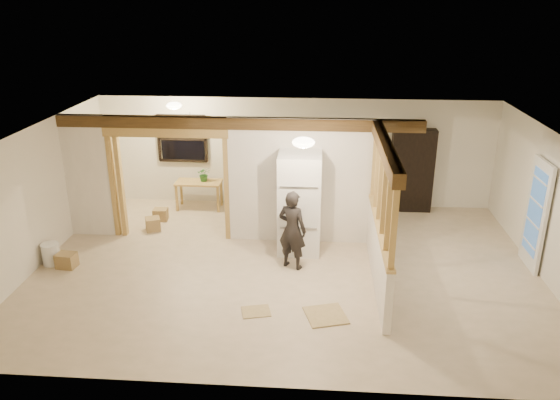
# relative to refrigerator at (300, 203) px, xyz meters

# --- Properties ---
(floor) EXTENTS (9.00, 6.50, 0.01)m
(floor) POSITION_rel_refrigerator_xyz_m (-0.21, -0.75, -0.97)
(floor) COLOR beige
(floor) RESTS_ON ground
(ceiling) EXTENTS (9.00, 6.50, 0.01)m
(ceiling) POSITION_rel_refrigerator_xyz_m (-0.21, -0.75, 1.53)
(ceiling) COLOR white
(wall_back) EXTENTS (9.00, 0.01, 2.50)m
(wall_back) POSITION_rel_refrigerator_xyz_m (-0.21, 2.50, 0.28)
(wall_back) COLOR silver
(wall_back) RESTS_ON floor
(wall_front) EXTENTS (9.00, 0.01, 2.50)m
(wall_front) POSITION_rel_refrigerator_xyz_m (-0.21, -4.00, 0.28)
(wall_front) COLOR silver
(wall_front) RESTS_ON floor
(wall_left) EXTENTS (0.01, 6.50, 2.50)m
(wall_left) POSITION_rel_refrigerator_xyz_m (-4.71, -0.75, 0.28)
(wall_left) COLOR silver
(wall_left) RESTS_ON floor
(wall_right) EXTENTS (0.01, 6.50, 2.50)m
(wall_right) POSITION_rel_refrigerator_xyz_m (4.29, -0.75, 0.28)
(wall_right) COLOR silver
(wall_right) RESTS_ON floor
(partition_left_stub) EXTENTS (0.90, 0.12, 2.50)m
(partition_left_stub) POSITION_rel_refrigerator_xyz_m (-4.26, 0.45, 0.28)
(partition_left_stub) COLOR silver
(partition_left_stub) RESTS_ON floor
(partition_center) EXTENTS (2.80, 0.12, 2.50)m
(partition_center) POSITION_rel_refrigerator_xyz_m (-0.01, 0.45, 0.28)
(partition_center) COLOR silver
(partition_center) RESTS_ON floor
(doorway_frame) EXTENTS (2.46, 0.14, 2.20)m
(doorway_frame) POSITION_rel_refrigerator_xyz_m (-2.61, 0.45, 0.13)
(doorway_frame) COLOR tan
(doorway_frame) RESTS_ON floor
(header_beam_back) EXTENTS (7.00, 0.18, 0.22)m
(header_beam_back) POSITION_rel_refrigerator_xyz_m (-1.21, 0.45, 1.41)
(header_beam_back) COLOR #4E371A
(header_beam_back) RESTS_ON ceiling
(header_beam_right) EXTENTS (0.18, 3.30, 0.22)m
(header_beam_right) POSITION_rel_refrigerator_xyz_m (1.39, -1.15, 1.41)
(header_beam_right) COLOR #4E371A
(header_beam_right) RESTS_ON ceiling
(pony_wall) EXTENTS (0.12, 3.20, 1.00)m
(pony_wall) POSITION_rel_refrigerator_xyz_m (1.39, -1.15, -0.47)
(pony_wall) COLOR silver
(pony_wall) RESTS_ON floor
(stud_partition) EXTENTS (0.14, 3.20, 1.32)m
(stud_partition) POSITION_rel_refrigerator_xyz_m (1.39, -1.15, 0.69)
(stud_partition) COLOR tan
(stud_partition) RESTS_ON pony_wall
(window_back) EXTENTS (1.12, 0.10, 1.10)m
(window_back) POSITION_rel_refrigerator_xyz_m (-2.81, 2.42, 0.58)
(window_back) COLOR black
(window_back) RESTS_ON wall_back
(french_door) EXTENTS (0.12, 0.86, 2.00)m
(french_door) POSITION_rel_refrigerator_xyz_m (4.21, -0.35, 0.03)
(french_door) COLOR white
(french_door) RESTS_ON floor
(ceiling_dome_main) EXTENTS (0.36, 0.36, 0.16)m
(ceiling_dome_main) POSITION_rel_refrigerator_xyz_m (0.09, -1.25, 1.51)
(ceiling_dome_main) COLOR #FFEABF
(ceiling_dome_main) RESTS_ON ceiling
(ceiling_dome_util) EXTENTS (0.32, 0.32, 0.14)m
(ceiling_dome_util) POSITION_rel_refrigerator_xyz_m (-2.71, 1.55, 1.51)
(ceiling_dome_util) COLOR #FFEABF
(ceiling_dome_util) RESTS_ON ceiling
(hanging_bulb) EXTENTS (0.07, 0.07, 0.07)m
(hanging_bulb) POSITION_rel_refrigerator_xyz_m (-2.21, 0.85, 1.21)
(hanging_bulb) COLOR #FFD88C
(hanging_bulb) RESTS_ON ceiling
(refrigerator) EXTENTS (0.80, 0.77, 1.94)m
(refrigerator) POSITION_rel_refrigerator_xyz_m (0.00, 0.00, 0.00)
(refrigerator) COLOR white
(refrigerator) RESTS_ON floor
(woman) EXTENTS (0.63, 0.54, 1.47)m
(woman) POSITION_rel_refrigerator_xyz_m (-0.10, -0.73, -0.23)
(woman) COLOR black
(woman) RESTS_ON floor
(work_table) EXTENTS (1.04, 0.53, 0.65)m
(work_table) POSITION_rel_refrigerator_xyz_m (-2.39, 2.02, -0.64)
(work_table) COLOR tan
(work_table) RESTS_ON floor
(potted_plant) EXTENTS (0.36, 0.33, 0.33)m
(potted_plant) POSITION_rel_refrigerator_xyz_m (-2.26, 2.06, -0.15)
(potted_plant) COLOR #2E662C
(potted_plant) RESTS_ON work_table
(shop_vac) EXTENTS (0.44, 0.44, 0.55)m
(shop_vac) POSITION_rel_refrigerator_xyz_m (-4.36, 0.88, -0.69)
(shop_vac) COLOR maroon
(shop_vac) RESTS_ON floor
(bookshelf) EXTENTS (0.95, 0.32, 1.89)m
(bookshelf) POSITION_rel_refrigerator_xyz_m (2.43, 2.27, -0.02)
(bookshelf) COLOR black
(bookshelf) RESTS_ON floor
(bucket) EXTENTS (0.39, 0.39, 0.41)m
(bucket) POSITION_rel_refrigerator_xyz_m (-4.52, -0.94, -0.77)
(bucket) COLOR white
(bucket) RESTS_ON floor
(box_util_a) EXTENTS (0.32, 0.28, 0.26)m
(box_util_a) POSITION_rel_refrigerator_xyz_m (-3.09, 1.25, -0.84)
(box_util_a) COLOR olive
(box_util_a) RESTS_ON floor
(box_util_b) EXTENTS (0.38, 0.38, 0.27)m
(box_util_b) POSITION_rel_refrigerator_xyz_m (-3.10, 0.71, -0.83)
(box_util_b) COLOR olive
(box_util_b) RESTS_ON floor
(box_front) EXTENTS (0.36, 0.30, 0.27)m
(box_front) POSITION_rel_refrigerator_xyz_m (-4.18, -1.04, -0.83)
(box_front) COLOR olive
(box_front) RESTS_ON floor
(floor_panel_near) EXTENTS (0.74, 0.74, 0.02)m
(floor_panel_near) POSITION_rel_refrigerator_xyz_m (0.51, -2.31, -0.96)
(floor_panel_near) COLOR tan
(floor_panel_near) RESTS_ON floor
(floor_panel_far) EXTENTS (0.51, 0.45, 0.01)m
(floor_panel_far) POSITION_rel_refrigerator_xyz_m (-0.58, -2.28, -0.96)
(floor_panel_far) COLOR tan
(floor_panel_far) RESTS_ON floor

